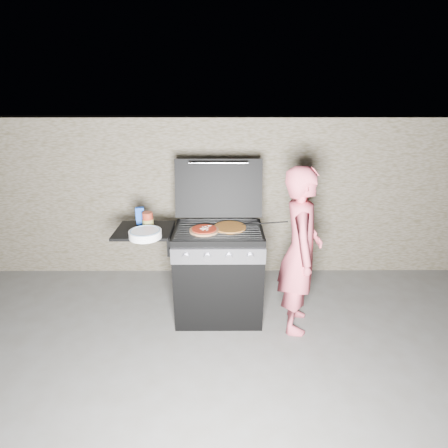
{
  "coord_description": "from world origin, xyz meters",
  "views": [
    {
      "loc": [
        0.04,
        -2.91,
        2.07
      ],
      "look_at": [
        0.05,
        0.0,
        0.95
      ],
      "focal_mm": 28.0,
      "sensor_mm": 36.0,
      "label": 1
    }
  ],
  "objects_px": {
    "pizza_topped": "(204,230)",
    "person": "(300,252)",
    "gas_grill": "(192,273)",
    "sauce_jar": "(148,220)"
  },
  "relations": [
    {
      "from": "gas_grill",
      "to": "sauce_jar",
      "type": "bearing_deg",
      "value": 175.31
    },
    {
      "from": "gas_grill",
      "to": "person",
      "type": "bearing_deg",
      "value": -9.6
    },
    {
      "from": "sauce_jar",
      "to": "pizza_topped",
      "type": "bearing_deg",
      "value": -11.82
    },
    {
      "from": "pizza_topped",
      "to": "sauce_jar",
      "type": "bearing_deg",
      "value": 168.18
    },
    {
      "from": "pizza_topped",
      "to": "person",
      "type": "relative_size",
      "value": 0.17
    },
    {
      "from": "sauce_jar",
      "to": "person",
      "type": "bearing_deg",
      "value": -8.21
    },
    {
      "from": "gas_grill",
      "to": "sauce_jar",
      "type": "height_order",
      "value": "sauce_jar"
    },
    {
      "from": "pizza_topped",
      "to": "sauce_jar",
      "type": "relative_size",
      "value": 1.74
    },
    {
      "from": "pizza_topped",
      "to": "person",
      "type": "height_order",
      "value": "person"
    },
    {
      "from": "pizza_topped",
      "to": "person",
      "type": "xyz_separation_m",
      "value": [
        0.84,
        -0.09,
        -0.17
      ]
    }
  ]
}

